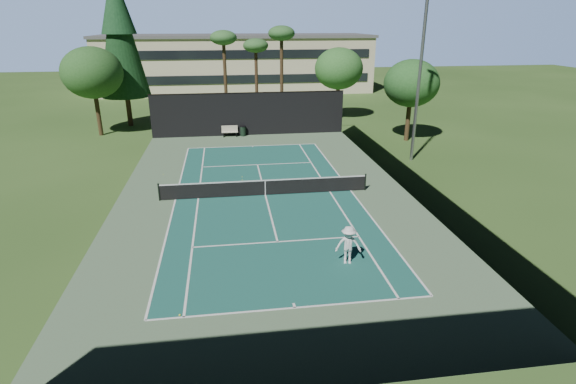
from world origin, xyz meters
The scene contains 22 objects.
ground centered at (0.00, 0.00, 0.00)m, with size 160.00×160.00×0.00m, color #325520.
apron_slab centered at (0.00, 0.00, 0.01)m, with size 18.00×32.00×0.01m, color #567451.
court_surface centered at (0.00, 0.00, 0.01)m, with size 10.97×23.77×0.01m, color #1C5A4F.
court_lines centered at (0.00, 0.00, 0.02)m, with size 11.07×23.87×0.01m.
tennis_net centered at (0.00, 0.00, 0.56)m, with size 12.90×0.10×1.10m.
fence centered at (0.00, 0.06, 2.01)m, with size 18.04×32.05×4.03m.
player centered at (2.87, -8.84, 0.89)m, with size 1.16×0.66×1.79m, color white.
tennis_ball_a centered at (-4.26, -11.76, 0.04)m, with size 0.08×0.08×0.08m, color yellow.
tennis_ball_b centered at (-1.28, 3.66, 0.03)m, with size 0.06×0.06×0.06m, color #B8D02F.
tennis_ball_c centered at (-1.29, 3.01, 0.03)m, with size 0.06×0.06×0.06m, color #E7EF36.
tennis_ball_d centered at (-6.78, 4.99, 0.03)m, with size 0.06×0.06×0.06m, color #C3DF32.
park_bench centered at (-1.87, 15.70, 0.55)m, with size 1.50×0.45×1.02m.
trash_bin centered at (-0.63, 15.73, 0.48)m, with size 0.56×0.56×0.95m.
pine_tree centered at (-12.00, 22.00, 9.55)m, with size 4.80×4.80×15.00m.
palm_a centered at (-2.00, 24.00, 8.19)m, with size 2.80×2.80×9.32m.
palm_b centered at (1.50, 26.00, 7.36)m, with size 2.80×2.80×8.42m.
palm_c centered at (4.00, 23.00, 8.60)m, with size 2.80×2.80×9.77m.
decid_tree_a centered at (10.00, 22.00, 5.42)m, with size 5.12×5.12×7.62m.
decid_tree_b centered at (14.00, 12.00, 5.08)m, with size 4.80×4.80×7.14m.
decid_tree_c centered at (-14.00, 18.00, 5.76)m, with size 5.44×5.44×8.09m.
campus_building centered at (0.00, 45.98, 4.21)m, with size 40.50×12.50×8.30m.
light_pole centered at (12.00, 6.00, 6.46)m, with size 0.90×0.25×12.22m.
Camera 1 is at (-2.26, -25.98, 10.14)m, focal length 28.00 mm.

